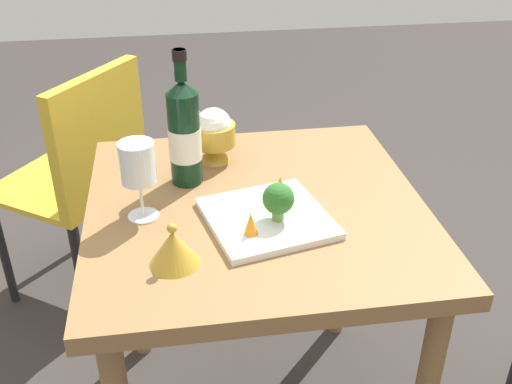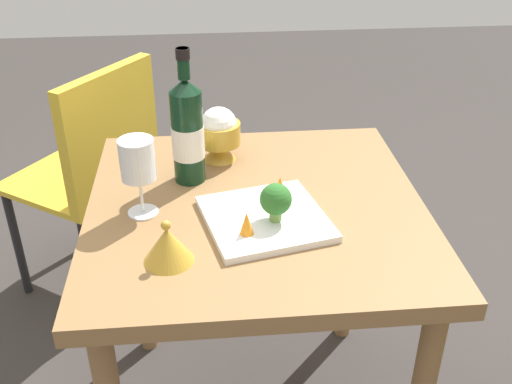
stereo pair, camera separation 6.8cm
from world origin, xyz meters
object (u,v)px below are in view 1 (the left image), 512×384
(serving_plate, at_px, (267,218))
(broccoli_floret, at_px, (278,199))
(wine_glass, at_px, (138,165))
(wine_bottle, at_px, (184,133))
(carrot_garnish_left, at_px, (280,188))
(rice_bowl, at_px, (214,134))
(rice_bowl_lid, at_px, (174,248))
(carrot_garnish_right, at_px, (251,223))
(chair_by_wall, at_px, (85,166))

(serving_plate, relative_size, broccoli_floret, 3.49)
(wine_glass, relative_size, broccoli_floret, 2.09)
(wine_bottle, bearing_deg, broccoli_floret, 38.86)
(wine_bottle, xyz_separation_m, broccoli_floret, (0.23, 0.18, -0.06))
(serving_plate, distance_m, broccoli_floret, 0.06)
(wine_glass, bearing_deg, broccoli_floret, 74.36)
(broccoli_floret, distance_m, carrot_garnish_left, 0.09)
(rice_bowl, bearing_deg, wine_glass, -36.10)
(wine_glass, bearing_deg, carrot_garnish_left, 90.93)
(rice_bowl_lid, relative_size, carrot_garnish_left, 1.78)
(rice_bowl_lid, xyz_separation_m, serving_plate, (-0.12, 0.20, -0.03))
(carrot_garnish_right, bearing_deg, rice_bowl_lid, -70.46)
(wine_glass, height_order, rice_bowl, wine_glass)
(wine_bottle, relative_size, rice_bowl, 2.30)
(serving_plate, distance_m, carrot_garnish_left, 0.08)
(chair_by_wall, distance_m, carrot_garnish_right, 0.91)
(wine_bottle, relative_size, broccoli_floret, 3.80)
(wine_glass, height_order, serving_plate, wine_glass)
(wine_bottle, distance_m, broccoli_floret, 0.30)
(chair_by_wall, height_order, broccoli_floret, chair_by_wall)
(broccoli_floret, xyz_separation_m, carrot_garnish_right, (0.05, -0.06, -0.02))
(rice_bowl, relative_size, broccoli_floret, 1.65)
(rice_bowl, height_order, carrot_garnish_right, rice_bowl)
(chair_by_wall, distance_m, rice_bowl, 0.62)
(chair_by_wall, height_order, wine_bottle, wine_bottle)
(rice_bowl_lid, height_order, broccoli_floret, broccoli_floret)
(rice_bowl_lid, distance_m, carrot_garnish_right, 0.17)
(wine_bottle, relative_size, wine_glass, 1.82)
(wine_bottle, bearing_deg, serving_plate, 38.20)
(rice_bowl, height_order, rice_bowl_lid, rice_bowl)
(wine_glass, xyz_separation_m, broccoli_floret, (0.08, 0.29, -0.06))
(chair_by_wall, height_order, wine_glass, wine_glass)
(carrot_garnish_left, bearing_deg, wine_glass, -89.07)
(serving_plate, xyz_separation_m, carrot_garnish_right, (0.07, -0.04, 0.03))
(rice_bowl, height_order, serving_plate, rice_bowl)
(carrot_garnish_left, bearing_deg, broccoli_floret, -13.29)
(carrot_garnish_left, distance_m, carrot_garnish_right, 0.16)
(wine_glass, xyz_separation_m, carrot_garnish_right, (0.13, 0.22, -0.09))
(wine_bottle, height_order, carrot_garnish_left, wine_bottle)
(chair_by_wall, height_order, carrot_garnish_left, chair_by_wall)
(serving_plate, height_order, carrot_garnish_right, carrot_garnish_right)
(wine_bottle, distance_m, rice_bowl_lid, 0.34)
(wine_bottle, height_order, serving_plate, wine_bottle)
(wine_bottle, relative_size, serving_plate, 1.09)
(rice_bowl, distance_m, serving_plate, 0.33)
(wine_glass, bearing_deg, serving_plate, 77.27)
(wine_bottle, xyz_separation_m, wine_glass, (0.15, -0.10, 0.00))
(wine_bottle, distance_m, carrot_garnish_left, 0.26)
(serving_plate, distance_m, carrot_garnish_right, 0.09)
(wine_bottle, relative_size, carrot_garnish_right, 6.40)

